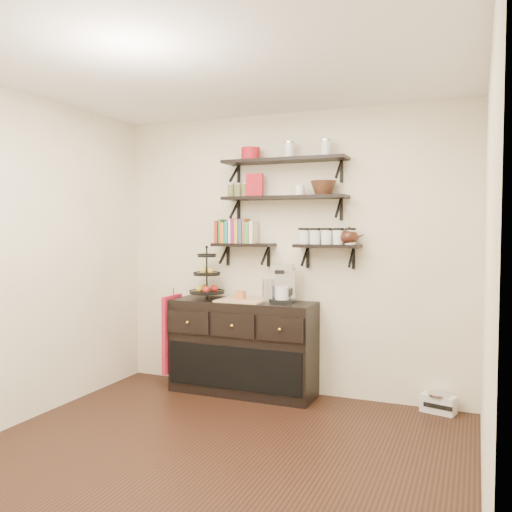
% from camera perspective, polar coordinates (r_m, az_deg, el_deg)
% --- Properties ---
extents(floor, '(3.50, 3.50, 0.00)m').
position_cam_1_polar(floor, '(3.98, -5.39, -20.79)').
color(floor, black).
rests_on(floor, ground).
extents(ceiling, '(3.50, 3.50, 0.02)m').
position_cam_1_polar(ceiling, '(3.80, -5.61, 19.75)').
color(ceiling, white).
rests_on(ceiling, back_wall).
extents(back_wall, '(3.50, 0.02, 2.70)m').
position_cam_1_polar(back_wall, '(5.26, 3.43, 0.25)').
color(back_wall, white).
rests_on(back_wall, ground).
extents(left_wall, '(0.02, 3.50, 2.70)m').
position_cam_1_polar(left_wall, '(4.72, -24.63, -0.35)').
color(left_wall, white).
rests_on(left_wall, ground).
extents(right_wall, '(0.02, 3.50, 2.70)m').
position_cam_1_polar(right_wall, '(3.23, 23.17, -1.77)').
color(right_wall, white).
rests_on(right_wall, ground).
extents(shelf_top, '(1.20, 0.27, 0.23)m').
position_cam_1_polar(shelf_top, '(5.16, 2.99, 10.00)').
color(shelf_top, black).
rests_on(shelf_top, back_wall).
extents(shelf_mid, '(1.20, 0.27, 0.23)m').
position_cam_1_polar(shelf_mid, '(5.13, 2.98, 6.12)').
color(shelf_mid, black).
rests_on(shelf_mid, back_wall).
extents(shelf_low_left, '(0.60, 0.25, 0.23)m').
position_cam_1_polar(shelf_low_left, '(5.30, -1.28, 1.11)').
color(shelf_low_left, black).
rests_on(shelf_low_left, back_wall).
extents(shelf_low_right, '(0.60, 0.25, 0.23)m').
position_cam_1_polar(shelf_low_right, '(5.02, 7.54, 0.98)').
color(shelf_low_right, black).
rests_on(shelf_low_right, back_wall).
extents(cookbooks, '(0.40, 0.15, 0.26)m').
position_cam_1_polar(cookbooks, '(5.32, -1.95, 2.60)').
color(cookbooks, '#A62B17').
rests_on(cookbooks, shelf_low_left).
extents(glass_canisters, '(0.54, 0.10, 0.13)m').
position_cam_1_polar(glass_canisters, '(5.02, 7.43, 1.98)').
color(glass_canisters, silver).
rests_on(glass_canisters, shelf_low_right).
extents(sideboard, '(1.40, 0.50, 0.92)m').
position_cam_1_polar(sideboard, '(5.30, -1.37, -9.54)').
color(sideboard, black).
rests_on(sideboard, floor).
extents(fruit_stand, '(0.34, 0.34, 0.50)m').
position_cam_1_polar(fruit_stand, '(5.37, -5.15, -2.67)').
color(fruit_stand, black).
rests_on(fruit_stand, sideboard).
extents(candle, '(0.08, 0.08, 0.08)m').
position_cam_1_polar(candle, '(5.22, -1.63, -4.11)').
color(candle, '#B26029').
rests_on(candle, sideboard).
extents(coffee_maker, '(0.22, 0.22, 0.36)m').
position_cam_1_polar(coffee_maker, '(5.07, 2.94, -2.99)').
color(coffee_maker, black).
rests_on(coffee_maker, sideboard).
extents(thermal_carafe, '(0.11, 0.11, 0.22)m').
position_cam_1_polar(thermal_carafe, '(5.08, 1.28, -3.69)').
color(thermal_carafe, silver).
rests_on(thermal_carafe, sideboard).
extents(apron, '(0.04, 0.33, 0.76)m').
position_cam_1_polar(apron, '(5.52, -8.82, -8.06)').
color(apron, maroon).
rests_on(apron, sideboard).
extents(radio, '(0.31, 0.23, 0.17)m').
position_cam_1_polar(radio, '(5.11, 18.64, -14.45)').
color(radio, silver).
rests_on(radio, floor).
extents(recipe_box, '(0.17, 0.09, 0.22)m').
position_cam_1_polar(recipe_box, '(5.24, -0.14, 7.46)').
color(recipe_box, maroon).
rests_on(recipe_box, shelf_mid).
extents(walnut_bowl, '(0.24, 0.24, 0.13)m').
position_cam_1_polar(walnut_bowl, '(5.02, 7.10, 7.12)').
color(walnut_bowl, black).
rests_on(walnut_bowl, shelf_mid).
extents(ramekins, '(0.09, 0.09, 0.10)m').
position_cam_1_polar(ramekins, '(5.08, 4.62, 6.89)').
color(ramekins, white).
rests_on(ramekins, shelf_mid).
extents(teapot, '(0.24, 0.20, 0.16)m').
position_cam_1_polar(teapot, '(4.97, 9.78, 2.13)').
color(teapot, '#391A11').
rests_on(teapot, shelf_low_right).
extents(red_pot, '(0.18, 0.18, 0.12)m').
position_cam_1_polar(red_pot, '(5.29, -0.57, 10.69)').
color(red_pot, maroon).
rests_on(red_pot, shelf_top).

